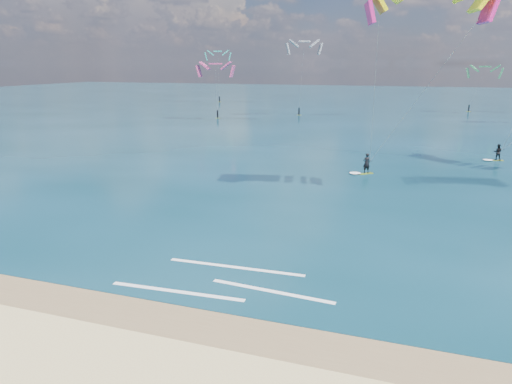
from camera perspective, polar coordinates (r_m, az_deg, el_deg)
ground at (r=52.42m, az=9.78°, el=4.94°), size 320.00×320.00×0.00m
wet_sand_strip at (r=18.49m, az=-8.30°, el=-15.80°), size 320.00×2.40×0.01m
sea at (r=115.65m, az=14.59°, el=10.49°), size 320.00×200.00×0.04m
kitesurfer_main at (r=37.31m, az=17.00°, el=12.91°), size 10.91×9.94×16.08m
shoreline_foam at (r=21.21m, az=-3.58°, el=-11.14°), size 9.86×3.63×0.01m
distant_kites at (r=90.86m, az=10.26°, el=13.07°), size 73.50×37.39×13.41m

